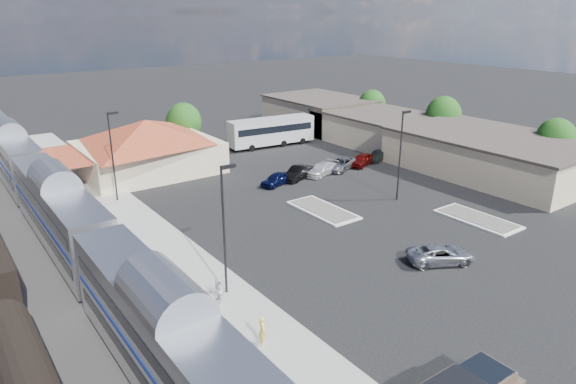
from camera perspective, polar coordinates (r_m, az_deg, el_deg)
ground at (r=45.23m, az=1.61°, el=-3.95°), size 280.00×280.00×0.00m
railbed at (r=44.81m, az=-27.31°, el=-6.41°), size 16.00×100.00×0.12m
platform at (r=44.80m, az=-15.56°, el=-4.81°), size 5.50×92.00×0.18m
passenger_train at (r=44.01m, az=-24.03°, el=-2.36°), size 3.00×104.00×5.55m
station_depot at (r=62.34m, az=-15.43°, el=4.97°), size 18.35×12.24×6.20m
buildings_east at (r=72.93m, az=12.39°, el=6.55°), size 14.40×51.40×4.80m
traffic_island_south at (r=48.96m, az=3.90°, el=-1.99°), size 3.30×7.50×0.21m
traffic_island_north at (r=49.87m, az=20.31°, el=-2.81°), size 3.30×7.50×0.21m
lamp_plat_s at (r=33.01m, az=-7.04°, el=-3.16°), size 1.08×0.25×9.00m
lamp_plat_n at (r=52.49m, az=-18.90°, el=4.47°), size 1.08×0.25×9.00m
lamp_lot at (r=51.42m, az=12.46°, el=4.77°), size 1.08×0.25×9.00m
tree_east_a at (r=67.51m, az=27.59°, el=5.19°), size 4.56×4.56×6.42m
tree_east_b at (r=75.68m, az=16.87°, el=8.14°), size 4.94×4.94×6.96m
tree_east_c at (r=84.81m, az=9.30°, el=9.53°), size 4.41×4.41×6.21m
tree_depot at (r=70.36m, az=-11.51°, el=7.61°), size 4.71×4.71×6.63m
suv at (r=40.49m, az=16.64°, el=-6.65°), size 5.53×4.44×1.40m
coach_bus at (r=72.22m, az=-1.86°, el=6.88°), size 12.61×3.98×3.98m
person_a at (r=29.77m, az=-2.86°, el=-15.11°), size 0.65×0.76×1.77m
person_b at (r=33.78m, az=-7.82°, el=-10.85°), size 0.78×0.91×1.64m
parked_car_a at (r=55.93m, az=-1.32°, el=1.44°), size 4.35×2.75×1.38m
parked_car_b at (r=57.92m, az=1.12°, el=2.16°), size 4.87×3.13×1.52m
parked_car_c at (r=59.62m, az=3.75°, el=2.57°), size 5.19×3.25×1.40m
parked_car_d at (r=61.85m, az=5.87°, el=3.13°), size 5.59×4.12×1.41m
parked_car_e at (r=63.74m, az=8.20°, el=3.56°), size 4.69×3.15×1.48m
parked_car_f at (r=66.16m, az=10.03°, el=3.96°), size 4.15×2.37×1.29m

